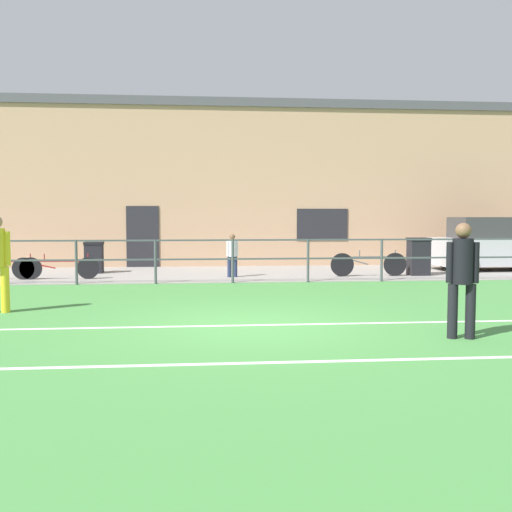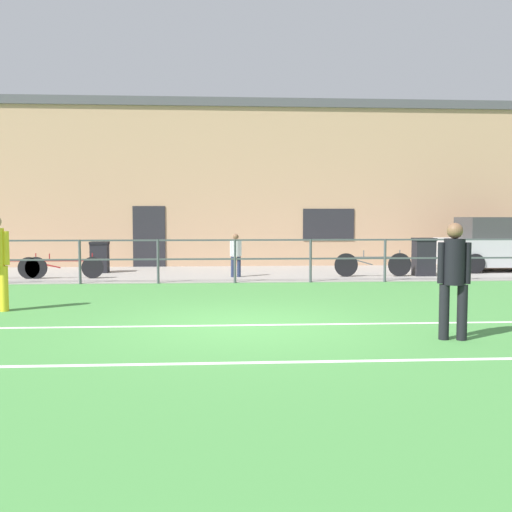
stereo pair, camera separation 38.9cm
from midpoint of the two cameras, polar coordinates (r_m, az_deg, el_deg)
name	(u,v)px [view 2 (the right image)]	position (r m, az deg, el deg)	size (l,w,h in m)	color
ground	(245,326)	(9.50, 0.15, -6.84)	(60.00, 44.00, 0.04)	#478C42
field_line_touchline	(246,325)	(9.48, 0.16, -6.73)	(36.00, 0.11, 0.00)	white
field_line_hash	(255,363)	(7.11, 1.48, -10.32)	(36.00, 0.11, 0.00)	white
pavement_strip	(233,273)	(17.91, -1.66, -1.70)	(48.00, 5.00, 0.02)	gray
perimeter_fence	(235,255)	(15.36, -1.34, 0.14)	(36.07, 0.07, 1.15)	#474C51
clubhouse_facade	(230,185)	(21.55, -2.02, 6.95)	(28.00, 2.56, 5.80)	tan
player_goalkeeper	(454,274)	(8.77, 19.88, -1.63)	(0.45, 0.29, 1.66)	black
spectator_child	(236,253)	(16.69, -1.31, 0.34)	(0.33, 0.22, 1.23)	#232D4C
parked_car_red	(506,246)	(20.37, 23.58, 0.94)	(4.20, 1.83, 1.70)	#B7B7BC
bicycle_parked_0	(373,264)	(17.20, 11.92, -0.80)	(2.23, 0.04, 0.77)	black
bicycle_parked_1	(5,267)	(17.53, -22.64, -1.03)	(2.29, 0.04, 0.71)	black
bicycle_parked_2	(61,267)	(17.09, -17.84, -1.04)	(2.34, 0.04, 0.71)	black
trash_bin_0	(100,257)	(18.59, -14.37, -0.09)	(0.55, 0.47, 0.95)	black
trash_bin_1	(424,257)	(17.84, 16.58, -0.06)	(0.61, 0.52, 1.10)	black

